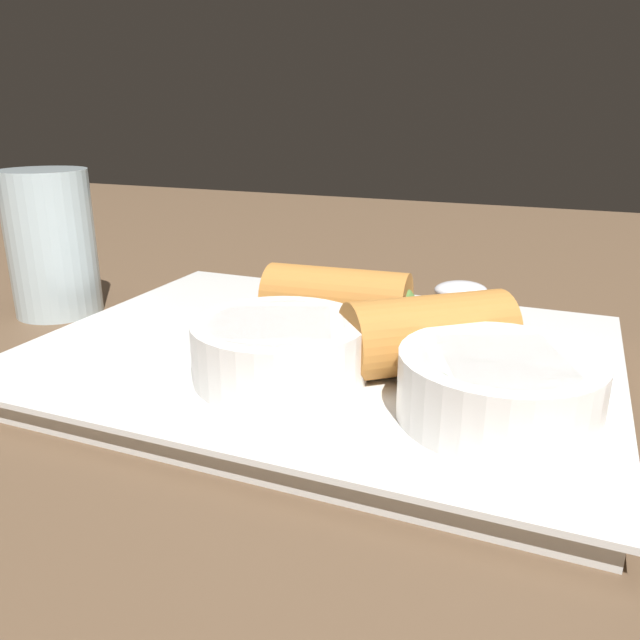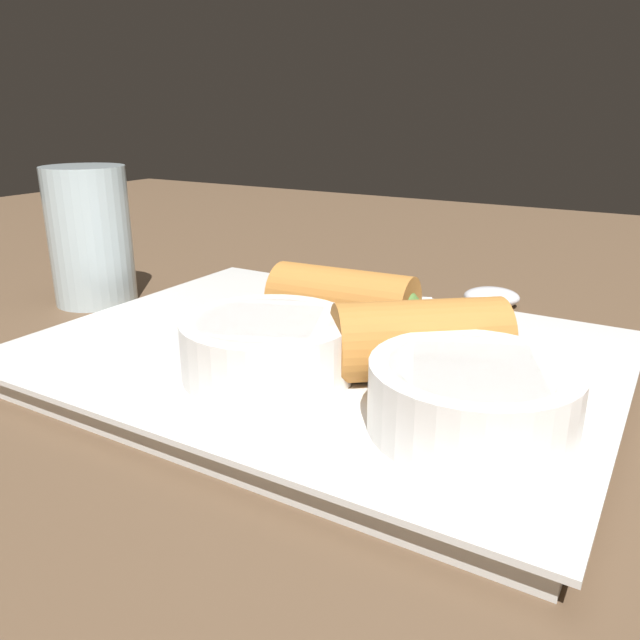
# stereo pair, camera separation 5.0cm
# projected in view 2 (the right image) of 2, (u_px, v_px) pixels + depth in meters

# --- Properties ---
(table_surface) EXTENTS (1.80, 1.40, 0.02)m
(table_surface) POSITION_uv_depth(u_px,v_px,m) (386.00, 389.00, 0.37)
(table_surface) COLOR brown
(table_surface) RESTS_ON ground
(serving_plate) EXTENTS (0.33, 0.25, 0.01)m
(serving_plate) POSITION_uv_depth(u_px,v_px,m) (320.00, 358.00, 0.36)
(serving_plate) COLOR silver
(serving_plate) RESTS_ON table_surface
(roll_front_left) EXTENTS (0.09, 0.09, 0.04)m
(roll_front_left) POSITION_uv_depth(u_px,v_px,m) (428.00, 339.00, 0.32)
(roll_front_left) COLOR #B77533
(roll_front_left) RESTS_ON serving_plate
(roll_front_right) EXTENTS (0.09, 0.05, 0.04)m
(roll_front_right) POSITION_uv_depth(u_px,v_px,m) (349.00, 303.00, 0.38)
(roll_front_right) COLOR #B77533
(roll_front_right) RESTS_ON serving_plate
(dipping_bowl_near) EXTENTS (0.09, 0.09, 0.03)m
(dipping_bowl_near) POSITION_uv_depth(u_px,v_px,m) (268.00, 345.00, 0.32)
(dipping_bowl_near) COLOR white
(dipping_bowl_near) RESTS_ON serving_plate
(dipping_bowl_far) EXTENTS (0.09, 0.09, 0.03)m
(dipping_bowl_far) POSITION_uv_depth(u_px,v_px,m) (473.00, 394.00, 0.26)
(dipping_bowl_far) COLOR white
(dipping_bowl_far) RESTS_ON serving_plate
(spoon) EXTENTS (0.16, 0.08, 0.01)m
(spoon) POSITION_uv_depth(u_px,v_px,m) (478.00, 297.00, 0.48)
(spoon) COLOR silver
(spoon) RESTS_ON table_surface
(drinking_glass) EXTENTS (0.06, 0.06, 0.11)m
(drinking_glass) POSITION_uv_depth(u_px,v_px,m) (90.00, 236.00, 0.48)
(drinking_glass) COLOR silver
(drinking_glass) RESTS_ON table_surface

